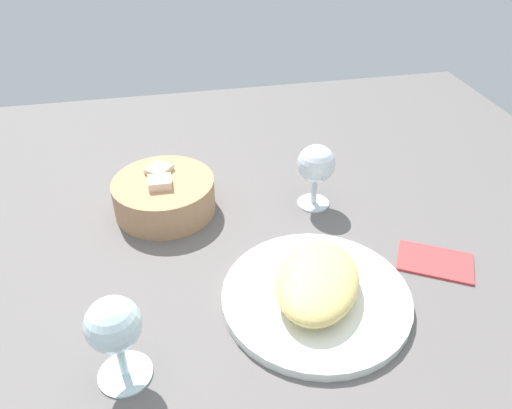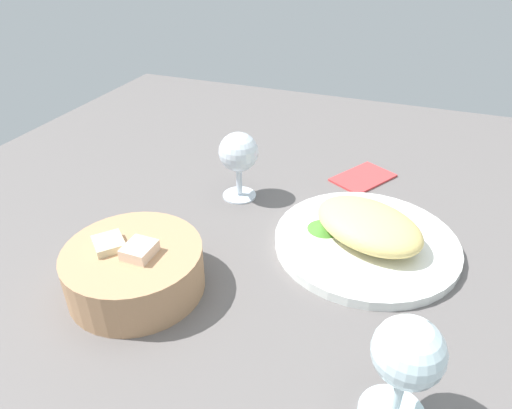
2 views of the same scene
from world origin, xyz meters
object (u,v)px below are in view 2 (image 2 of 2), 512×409
(wine_glass_near, at_px, (239,155))
(wine_glass_far, at_px, (407,359))
(bread_basket, at_px, (134,268))
(folded_napkin, at_px, (363,177))
(plate, at_px, (366,242))

(wine_glass_near, distance_m, wine_glass_far, 0.44)
(bread_basket, bearing_deg, folded_napkin, -119.31)
(bread_basket, xyz_separation_m, wine_glass_far, (-0.33, 0.07, 0.05))
(wine_glass_near, height_order, folded_napkin, wine_glass_near)
(plate, relative_size, wine_glass_far, 2.15)
(bread_basket, relative_size, wine_glass_near, 1.49)
(plate, relative_size, wine_glass_near, 2.27)
(plate, distance_m, wine_glass_near, 0.24)
(plate, bearing_deg, wine_glass_far, 104.97)
(plate, xyz_separation_m, bread_basket, (0.26, 0.19, 0.02))
(bread_basket, height_order, wine_glass_far, wine_glass_far)
(bread_basket, bearing_deg, wine_glass_near, -97.65)
(folded_napkin, bearing_deg, plate, 40.52)
(wine_glass_near, bearing_deg, plate, 163.90)
(wine_glass_near, xyz_separation_m, wine_glass_far, (-0.29, 0.32, 0.00))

